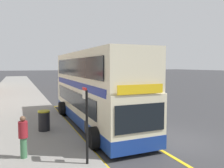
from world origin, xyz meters
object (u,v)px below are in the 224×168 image
(parked_car_navy_ahead, at_px, (74,78))
(double_decker_bus, at_px, (94,91))
(parked_car_white_kerbside, at_px, (93,82))
(litter_bin, at_px, (44,120))
(bus_stop_sign, at_px, (86,119))
(parked_car_navy_across, at_px, (84,80))
(parked_car_white_distant, at_px, (106,85))
(pedestrian_waiting_near_sign, at_px, (23,135))

(parked_car_navy_ahead, bearing_deg, double_decker_bus, 79.45)
(parked_car_white_kerbside, relative_size, litter_bin, 3.87)
(bus_stop_sign, bearing_deg, parked_car_navy_ahead, 77.32)
(parked_car_navy_across, bearing_deg, bus_stop_sign, -104.69)
(bus_stop_sign, bearing_deg, parked_car_white_distant, 67.01)
(parked_car_white_kerbside, height_order, parked_car_white_distant, same)
(parked_car_white_kerbside, relative_size, parked_car_navy_across, 1.00)
(parked_car_navy_ahead, distance_m, litter_bin, 37.37)
(double_decker_bus, distance_m, litter_bin, 3.44)
(pedestrian_waiting_near_sign, bearing_deg, double_decker_bus, 45.07)
(parked_car_navy_ahead, bearing_deg, parked_car_white_distant, 91.70)
(bus_stop_sign, xyz_separation_m, litter_bin, (-0.95, 4.75, -1.04))
(parked_car_white_kerbside, relative_size, parked_car_white_distant, 1.00)
(pedestrian_waiting_near_sign, bearing_deg, parked_car_navy_ahead, 74.09)
(double_decker_bus, bearing_deg, parked_car_navy_across, 75.40)
(pedestrian_waiting_near_sign, bearing_deg, parked_car_white_distant, 61.20)
(parked_car_white_kerbside, xyz_separation_m, parked_car_navy_ahead, (-0.16, 12.59, 0.00))
(litter_bin, bearing_deg, parked_car_navy_across, 70.32)
(parked_car_navy_across, bearing_deg, pedestrian_waiting_near_sign, -108.55)
(bus_stop_sign, relative_size, parked_car_white_distant, 0.64)
(double_decker_bus, relative_size, pedestrian_waiting_near_sign, 7.09)
(parked_car_navy_ahead, bearing_deg, parked_car_white_kerbside, 91.52)
(double_decker_bus, xyz_separation_m, parked_car_white_distant, (7.35, 16.78, -1.27))
(parked_car_white_distant, xyz_separation_m, litter_bin, (-10.41, -17.55, -0.11))
(pedestrian_waiting_near_sign, bearing_deg, parked_car_white_kerbside, 66.98)
(parked_car_navy_across, distance_m, litter_bin, 31.22)
(parked_car_white_distant, distance_m, parked_car_navy_ahead, 18.43)
(parked_car_navy_across, xyz_separation_m, litter_bin, (-10.51, -29.39, -0.11))
(bus_stop_sign, xyz_separation_m, pedestrian_waiting_near_sign, (-2.06, 1.35, -0.72))
(parked_car_white_kerbside, relative_size, pedestrian_waiting_near_sign, 2.62)
(parked_car_white_kerbside, height_order, pedestrian_waiting_near_sign, pedestrian_waiting_near_sign)
(parked_car_navy_across, xyz_separation_m, pedestrian_waiting_near_sign, (-11.62, -32.80, 0.21))
(double_decker_bus, distance_m, parked_car_navy_ahead, 35.92)
(parked_car_white_distant, height_order, parked_car_navy_ahead, same)
(parked_car_white_kerbside, height_order, litter_bin, parked_car_white_kerbside)
(parked_car_navy_across, relative_size, parked_car_navy_ahead, 1.00)
(parked_car_navy_across, height_order, pedestrian_waiting_near_sign, pedestrian_waiting_near_sign)
(parked_car_white_distant, distance_m, parked_car_navy_across, 11.85)
(parked_car_white_distant, xyz_separation_m, parked_car_navy_ahead, (-0.29, 18.42, 0.00))
(parked_car_white_kerbside, distance_m, parked_car_white_distant, 5.84)
(double_decker_bus, xyz_separation_m, bus_stop_sign, (-2.10, -5.52, -0.34))
(bus_stop_sign, bearing_deg, parked_car_white_kerbside, 71.66)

